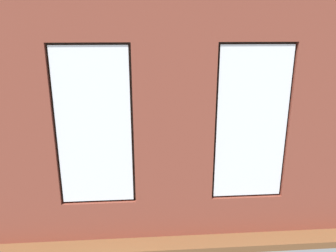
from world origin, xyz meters
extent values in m
cube|color=brown|center=(0.00, 0.00, -0.05)|extent=(6.60, 5.68, 0.10)
cube|color=brown|center=(0.00, 2.46, 1.77)|extent=(1.03, 0.16, 3.53)
cube|color=brown|center=(-1.01, 2.46, 0.28)|extent=(0.98, 0.16, 0.56)
cube|color=brown|center=(-1.01, 2.46, 3.09)|extent=(0.98, 0.16, 0.89)
cube|color=white|center=(-1.01, 2.50, 1.60)|extent=(0.92, 0.03, 2.02)
cube|color=#38281E|center=(-1.01, 2.44, 1.60)|extent=(0.98, 0.04, 2.08)
cube|color=brown|center=(1.01, 2.46, 0.28)|extent=(0.98, 0.16, 0.56)
cube|color=brown|center=(1.01, 2.46, 3.09)|extent=(0.98, 0.16, 0.89)
cube|color=white|center=(1.01, 2.50, 1.60)|extent=(0.92, 0.03, 2.02)
cube|color=#38281E|center=(1.01, 2.44, 1.60)|extent=(0.98, 0.04, 2.08)
cube|color=olive|center=(0.00, 2.36, 0.53)|extent=(3.20, 0.24, 0.06)
cube|color=black|center=(0.00, 2.37, 1.96)|extent=(0.43, 0.03, 0.57)
cube|color=teal|center=(0.00, 2.35, 1.96)|extent=(0.37, 0.01, 0.51)
cube|color=white|center=(2.95, 0.20, 1.77)|extent=(0.10, 4.68, 3.53)
cube|color=black|center=(0.81, 1.76, 0.21)|extent=(1.72, 0.85, 0.42)
cube|color=black|center=(0.81, 2.08, 0.61)|extent=(1.72, 0.24, 0.38)
cube|color=black|center=(0.06, 1.76, 0.52)|extent=(0.22, 0.85, 0.24)
cube|color=black|center=(1.56, 1.76, 0.52)|extent=(0.22, 0.85, 0.24)
cube|color=black|center=(0.49, 1.72, 0.48)|extent=(0.59, 0.65, 0.12)
cube|color=black|center=(1.13, 1.72, 0.48)|extent=(0.59, 0.65, 0.12)
cube|color=black|center=(-2.25, -0.13, 0.21)|extent=(0.88, 2.07, 0.42)
cube|color=black|center=(-2.57, -0.13, 0.61)|extent=(0.27, 2.06, 0.38)
cube|color=black|center=(-2.24, -1.05, 0.52)|extent=(0.85, 0.23, 0.24)
cube|color=black|center=(-2.26, 0.79, 0.52)|extent=(0.85, 0.23, 0.24)
cube|color=black|center=(-2.20, -0.53, 0.48)|extent=(0.66, 0.75, 0.12)
cube|color=black|center=(-2.21, 0.27, 0.48)|extent=(0.66, 0.75, 0.12)
cube|color=#A87547|center=(-0.26, -0.22, 0.39)|extent=(1.23, 0.88, 0.04)
cube|color=#A87547|center=(-0.81, -0.60, 0.19)|extent=(0.07, 0.07, 0.37)
cube|color=#A87547|center=(0.29, -0.60, 0.19)|extent=(0.07, 0.07, 0.37)
cube|color=#A87547|center=(-0.81, 0.16, 0.19)|extent=(0.07, 0.07, 0.37)
cube|color=#A87547|center=(0.29, 0.16, 0.19)|extent=(0.07, 0.07, 0.37)
cylinder|color=#33567F|center=(0.11, -0.08, 0.46)|extent=(0.07, 0.07, 0.09)
cylinder|color=#B7333D|center=(-0.60, -0.37, 0.46)|extent=(0.08, 0.08, 0.10)
cylinder|color=brown|center=(-0.35, -0.08, 0.45)|extent=(0.12, 0.12, 0.08)
sphere|color=#337F38|center=(-0.35, -0.08, 0.56)|extent=(0.14, 0.14, 0.14)
cube|color=#59595B|center=(-0.11, -0.33, 0.42)|extent=(0.18, 0.08, 0.02)
cube|color=black|center=(2.65, -0.03, 0.24)|extent=(1.20, 0.42, 0.47)
cube|color=black|center=(2.65, -0.03, 0.50)|extent=(0.42, 0.20, 0.05)
cube|color=black|center=(2.65, -0.03, 0.55)|extent=(0.06, 0.04, 0.06)
cube|color=black|center=(2.65, -0.03, 0.86)|extent=(0.95, 0.04, 0.56)
cube|color=black|center=(2.65, -0.05, 0.86)|extent=(0.90, 0.01, 0.51)
cylinder|color=olive|center=(0.91, -1.35, 0.14)|extent=(0.52, 0.52, 0.28)
ellipsoid|color=silver|center=(0.91, -1.35, 0.48)|extent=(1.16, 1.16, 0.46)
ellipsoid|color=navy|center=(0.99, -1.35, 0.60)|extent=(0.44, 0.44, 0.18)
cylinder|color=#47423D|center=(-2.45, 1.91, 0.19)|extent=(0.36, 0.36, 0.39)
cylinder|color=brown|center=(-2.45, 1.91, 0.46)|extent=(0.05, 0.05, 0.13)
ellipsoid|color=#337F38|center=(-2.45, 1.91, 0.86)|extent=(0.82, 0.82, 0.67)
cylinder|color=gray|center=(-2.45, -1.84, 0.16)|extent=(0.27, 0.27, 0.31)
cylinder|color=brown|center=(-2.45, -1.84, 0.58)|extent=(0.05, 0.05, 0.53)
cone|color=#3D8E42|center=(-2.23, -1.80, 1.03)|extent=(0.54, 0.23, 0.47)
cone|color=#3D8E42|center=(-2.41, -1.65, 1.06)|extent=(0.23, 0.50, 0.52)
cone|color=#3D8E42|center=(-2.62, -1.75, 1.05)|extent=(0.49, 0.33, 0.51)
cone|color=#3D8E42|center=(-2.57, -1.94, 1.08)|extent=(0.41, 0.37, 0.55)
cone|color=#3D8E42|center=(-2.38, -2.04, 1.04)|extent=(0.29, 0.53, 0.48)
cylinder|color=beige|center=(2.10, 1.02, 0.14)|extent=(0.29, 0.29, 0.28)
cylinder|color=brown|center=(2.10, 1.02, 0.42)|extent=(0.05, 0.05, 0.29)
cone|color=#1E5B28|center=(2.24, 1.04, 0.77)|extent=(0.44, 0.22, 0.50)
cone|color=#1E5B28|center=(2.08, 1.16, 0.77)|extent=(0.21, 0.44, 0.50)
cone|color=#1E5B28|center=(1.93, 0.99, 0.74)|extent=(0.49, 0.25, 0.47)
cone|color=#1E5B28|center=(2.06, 0.86, 0.74)|extent=(0.26, 0.48, 0.48)
cylinder|color=beige|center=(-0.50, 1.76, 0.14)|extent=(0.28, 0.28, 0.27)
cylinder|color=brown|center=(-0.50, 1.76, 0.44)|extent=(0.05, 0.05, 0.32)
cone|color=#286B2D|center=(-0.21, 1.71, 0.81)|extent=(0.68, 0.24, 0.53)
cone|color=#286B2D|center=(-0.37, 1.95, 0.88)|extent=(0.42, 0.53, 0.65)
cone|color=#286B2D|center=(-0.68, 1.99, 0.82)|extent=(0.50, 0.60, 0.55)
cone|color=#286B2D|center=(-0.72, 1.75, 0.89)|extent=(0.55, 0.16, 0.66)
cone|color=#286B2D|center=(-0.66, 1.52, 0.82)|extent=(0.47, 0.61, 0.55)
cone|color=#286B2D|center=(-0.39, 1.50, 0.83)|extent=(0.38, 0.64, 0.56)
cylinder|color=#9E5638|center=(-1.13, -1.08, 0.09)|extent=(0.17, 0.17, 0.17)
cylinder|color=brown|center=(-1.13, -1.08, 0.23)|extent=(0.02, 0.02, 0.11)
ellipsoid|color=#337F38|center=(-1.13, -1.08, 0.44)|extent=(0.35, 0.35, 0.32)
cylinder|color=#9E5638|center=(2.35, -1.79, 0.15)|extent=(0.28, 0.28, 0.29)
cylinder|color=brown|center=(2.35, -1.79, 0.34)|extent=(0.04, 0.04, 0.09)
ellipsoid|color=#3D8E42|center=(2.35, -1.79, 0.57)|extent=(0.58, 0.58, 0.36)
camera|label=1|loc=(0.38, 6.46, 2.83)|focal=35.00mm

